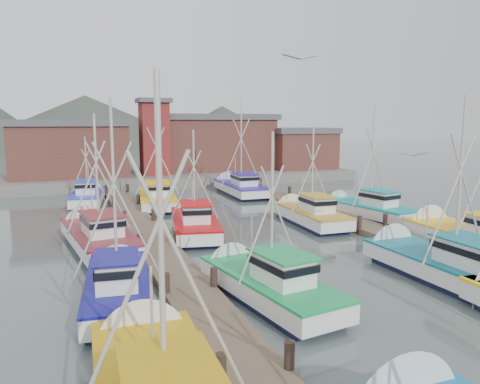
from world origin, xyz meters
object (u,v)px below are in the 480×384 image
object	(u,v)px
lookout_tower	(154,136)
boat_8	(194,223)
boat_4	(263,283)
boat_12	(157,198)

from	to	relation	value
lookout_tower	boat_8	world-z (taller)	lookout_tower
boat_4	boat_12	distance (m)	22.93
lookout_tower	boat_8	distance (m)	24.58
boat_8	boat_12	size ratio (longest dim) A/B	0.95
boat_4	boat_8	size ratio (longest dim) A/B	0.94
boat_4	lookout_tower	bearing A→B (deg)	77.33
boat_8	boat_4	bearing A→B (deg)	-80.99
lookout_tower	boat_12	distance (m)	14.15
boat_12	boat_8	bearing A→B (deg)	-80.26
lookout_tower	boat_4	xyz separation A→B (m)	(-2.24, -36.03, -4.87)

